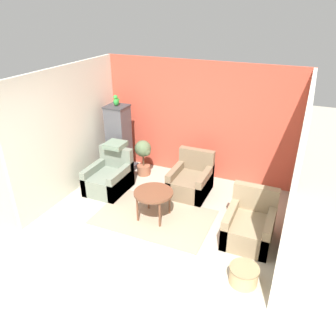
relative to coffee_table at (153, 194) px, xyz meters
The scene contains 14 objects.
ground_plane 1.32m from the coffee_table, 84.03° to the right, with size 20.00×20.00×0.00m, color #B2A893.
wall_back_accent 2.08m from the coffee_table, 86.22° to the left, with size 4.19×0.06×2.47m.
wall_left 2.11m from the coffee_table, behind, with size 0.06×3.13×2.47m.
wall_right 2.34m from the coffee_table, ahead, with size 0.06×3.13×2.47m.
area_rug 0.48m from the coffee_table, 75.96° to the left, with size 2.05×1.28×0.01m.
coffee_table is the anchor object (origin of this frame).
armchair_left 1.38m from the coffee_table, 157.23° to the left, with size 0.73×0.86×0.82m.
armchair_right 1.68m from the coffee_table, ahead, with size 0.73×0.86×0.82m.
armchair_middle 1.14m from the coffee_table, 74.07° to the left, with size 0.73×0.86×0.82m.
birdcage 2.03m from the coffee_table, 137.52° to the left, with size 0.60×0.60×1.52m.
parrot 2.33m from the coffee_table, 137.47° to the left, with size 0.11×0.20×0.23m.
potted_plant 1.69m from the coffee_table, 123.43° to the left, with size 0.39×0.36×0.81m.
wicker_basket 2.03m from the coffee_table, 26.49° to the right, with size 0.41×0.41×0.26m.
throw_pillow 1.57m from the coffee_table, 145.97° to the left, with size 0.39×0.39×0.10m.
Camera 1 is at (2.03, -3.13, 3.47)m, focal length 35.00 mm.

